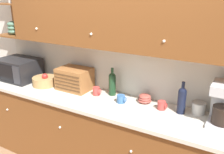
% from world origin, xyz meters
% --- Properties ---
extents(wall_back, '(5.94, 0.06, 2.60)m').
position_xyz_m(wall_back, '(0.00, 0.03, 1.30)').
color(wall_back, silver).
rests_on(wall_back, ground_plane).
extents(counter_unit, '(3.56, 0.64, 0.95)m').
position_xyz_m(counter_unit, '(0.00, -0.31, 0.48)').
color(counter_unit, brown).
rests_on(counter_unit, ground_plane).
extents(backsplash_panel, '(3.54, 0.01, 0.57)m').
position_xyz_m(backsplash_panel, '(0.00, -0.01, 1.24)').
color(backsplash_panel, beige).
rests_on(backsplash_panel, counter_unit).
extents(upper_cabinets, '(3.54, 0.35, 0.88)m').
position_xyz_m(upper_cabinets, '(0.17, -0.16, 1.97)').
color(upper_cabinets, brown).
rests_on(upper_cabinets, backsplash_panel).
extents(microwave, '(0.53, 0.42, 0.29)m').
position_xyz_m(microwave, '(-1.43, -0.28, 1.10)').
color(microwave, black).
rests_on(microwave, counter_unit).
extents(fruit_basket, '(0.30, 0.30, 0.17)m').
position_xyz_m(fruit_basket, '(-0.96, -0.28, 1.01)').
color(fruit_basket, '#A87F4C').
rests_on(fruit_basket, counter_unit).
extents(bread_box, '(0.40, 0.30, 0.27)m').
position_xyz_m(bread_box, '(-0.54, -0.19, 1.09)').
color(bread_box, '#996033').
rests_on(bread_box, counter_unit).
extents(mug_blue_second, '(0.10, 0.08, 0.10)m').
position_xyz_m(mug_blue_second, '(-0.21, -0.22, 1.00)').
color(mug_blue_second, '#B73D38').
rests_on(mug_blue_second, counter_unit).
extents(second_wine_bottle, '(0.08, 0.08, 0.33)m').
position_xyz_m(second_wine_bottle, '(-0.05, -0.12, 1.10)').
color(second_wine_bottle, '#19381E').
rests_on(second_wine_bottle, counter_unit).
extents(mug, '(0.10, 0.09, 0.09)m').
position_xyz_m(mug, '(0.14, -0.26, 1.00)').
color(mug, '#38669E').
rests_on(mug, counter_unit).
extents(bowl_stack_on_counter, '(0.15, 0.15, 0.09)m').
position_xyz_m(bowl_stack_on_counter, '(0.36, -0.12, 1.00)').
color(bowl_stack_on_counter, '#9E473D').
rests_on(bowl_stack_on_counter, counter_unit).
extents(mug_patterned_third, '(0.10, 0.08, 0.09)m').
position_xyz_m(mug_patterned_third, '(0.58, -0.20, 1.00)').
color(mug_patterned_third, '#B73D38').
rests_on(mug_patterned_third, counter_unit).
extents(wine_bottle, '(0.08, 0.08, 0.33)m').
position_xyz_m(wine_bottle, '(0.77, -0.18, 1.10)').
color(wine_bottle, black).
rests_on(wine_bottle, counter_unit).
extents(storage_canister, '(0.14, 0.14, 0.12)m').
position_xyz_m(storage_canister, '(0.92, -0.10, 1.02)').
color(storage_canister, silver).
rests_on(storage_canister, counter_unit).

